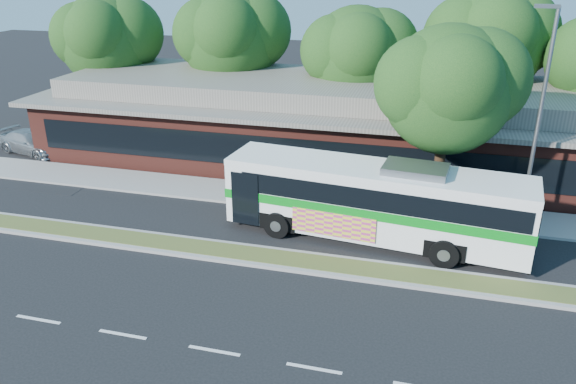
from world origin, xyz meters
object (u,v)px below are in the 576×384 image
sedan (32,142)px  sidewalk_tree (458,87)px  transit_bus (376,197)px  lamp_post (539,115)px

sedan → sidewalk_tree: size_ratio=0.54×
transit_bus → sedan: bearing=170.7°
sedan → sidewalk_tree: (23.37, -2.77, 5.15)m
sedan → sidewalk_tree: bearing=-81.9°
lamp_post → sedan: lamp_post is taller
transit_bus → lamp_post: bearing=30.9°
transit_bus → sidewalk_tree: 5.65m
sidewalk_tree → transit_bus: bearing=-132.0°
lamp_post → sidewalk_tree: 3.32m
transit_bus → sedan: transit_bus is taller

